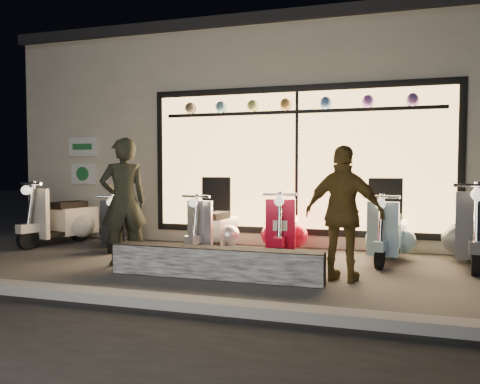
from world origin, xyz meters
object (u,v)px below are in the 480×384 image
object	(u,v)px
scooter_red	(284,230)
woman	(344,214)
man	(124,202)
graffiti_barrier	(215,263)
scooter_silver	(215,230)

from	to	relation	value
scooter_red	woman	xyz separation A→B (m)	(1.07, -1.54, 0.45)
man	woman	xyz separation A→B (m)	(3.17, -0.12, -0.08)
graffiti_barrier	scooter_silver	bearing A→B (deg)	109.76
man	scooter_red	bearing A→B (deg)	172.86
scooter_silver	scooter_red	distance (m)	1.15
man	woman	distance (m)	3.17
scooter_silver	man	distance (m)	1.70
graffiti_barrier	man	xyz separation A→B (m)	(-1.58, 0.43, 0.73)
woman	scooter_red	bearing A→B (deg)	-42.83
man	woman	size ratio (longest dim) A/B	1.09
graffiti_barrier	scooter_red	distance (m)	1.93
woman	man	bearing A→B (deg)	10.23
graffiti_barrier	woman	xyz separation A→B (m)	(1.59, 0.31, 0.65)
man	woman	world-z (taller)	man
scooter_red	graffiti_barrier	bearing A→B (deg)	-111.77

